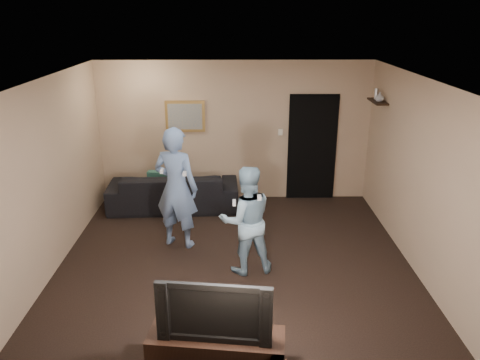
{
  "coord_description": "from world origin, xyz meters",
  "views": [
    {
      "loc": [
        0.01,
        -5.94,
        3.42
      ],
      "look_at": [
        0.08,
        0.3,
        1.15
      ],
      "focal_mm": 35.0,
      "sensor_mm": 36.0,
      "label": 1
    }
  ],
  "objects_px": {
    "sofa": "(174,190)",
    "television": "(216,307)",
    "wii_player_right": "(246,220)",
    "wii_player_left": "(176,188)",
    "tv_console": "(217,354)"
  },
  "relations": [
    {
      "from": "wii_player_right",
      "to": "wii_player_left",
      "type": "bearing_deg",
      "value": 142.81
    },
    {
      "from": "sofa",
      "to": "tv_console",
      "type": "xyz_separation_m",
      "value": [
        0.93,
        -4.22,
        -0.09
      ]
    },
    {
      "from": "tv_console",
      "to": "television",
      "type": "distance_m",
      "value": 0.55
    },
    {
      "from": "sofa",
      "to": "tv_console",
      "type": "bearing_deg",
      "value": 100.09
    },
    {
      "from": "tv_console",
      "to": "wii_player_right",
      "type": "distance_m",
      "value": 2.1
    },
    {
      "from": "television",
      "to": "wii_player_right",
      "type": "height_order",
      "value": "wii_player_right"
    },
    {
      "from": "television",
      "to": "wii_player_right",
      "type": "relative_size",
      "value": 0.71
    },
    {
      "from": "sofa",
      "to": "television",
      "type": "distance_m",
      "value": 4.35
    },
    {
      "from": "television",
      "to": "sofa",
      "type": "bearing_deg",
      "value": 109.33
    },
    {
      "from": "wii_player_left",
      "to": "wii_player_right",
      "type": "bearing_deg",
      "value": -37.19
    },
    {
      "from": "sofa",
      "to": "tv_console",
      "type": "distance_m",
      "value": 4.32
    },
    {
      "from": "wii_player_left",
      "to": "wii_player_right",
      "type": "distance_m",
      "value": 1.3
    },
    {
      "from": "sofa",
      "to": "wii_player_left",
      "type": "relative_size",
      "value": 1.25
    },
    {
      "from": "television",
      "to": "wii_player_left",
      "type": "xyz_separation_m",
      "value": [
        -0.69,
        2.79,
        0.13
      ]
    },
    {
      "from": "sofa",
      "to": "television",
      "type": "height_order",
      "value": "television"
    }
  ]
}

